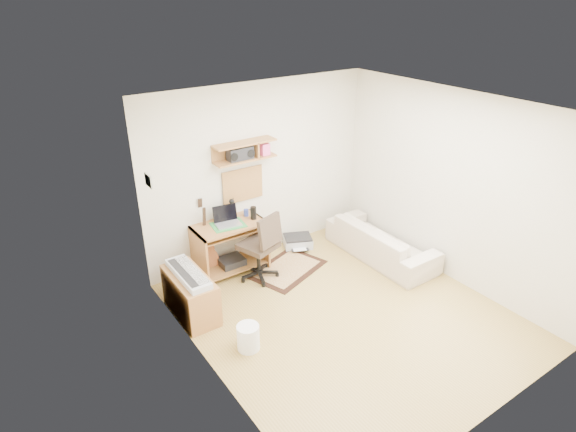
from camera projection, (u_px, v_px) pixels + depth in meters
floor at (345, 314)px, 6.05m from camera, size 3.60×4.00×0.01m
ceiling at (358, 108)px, 4.92m from camera, size 3.60×4.00×0.01m
back_wall at (259, 171)px, 6.97m from camera, size 3.60×0.01×2.60m
left_wall at (207, 270)px, 4.57m from camera, size 0.01×4.00×2.60m
right_wall at (453, 188)px, 6.41m from camera, size 0.01×4.00×2.60m
wall_shelf at (245, 151)px, 6.55m from camera, size 0.90×0.25×0.26m
cork_board at (243, 185)px, 6.86m from camera, size 0.64×0.03×0.49m
wall_photo at (148, 181)px, 5.51m from camera, size 0.02×0.20×0.15m
desk at (231, 248)px, 6.82m from camera, size 1.00×0.55×0.75m
laptop at (228, 217)px, 6.58m from camera, size 0.39×0.39×0.26m
speaker at (253, 213)px, 6.77m from camera, size 0.08×0.08×0.19m
desk_lamp at (234, 208)px, 6.77m from camera, size 0.11×0.11×0.32m
pencil_cup at (246, 213)px, 6.88m from camera, size 0.07×0.07×0.10m
boombox at (240, 154)px, 6.51m from camera, size 0.35×0.16×0.18m
rug at (287, 269)px, 7.00m from camera, size 1.25×1.03×0.01m
task_chair at (258, 245)px, 6.61m from camera, size 0.66×0.66×1.02m
cabinet at (190, 295)px, 5.95m from camera, size 0.40×0.90×0.55m
music_keyboard at (188, 274)px, 5.82m from camera, size 0.26×0.84×0.07m
guitar at (206, 238)px, 6.69m from camera, size 0.32×0.22×1.13m
waste_basket at (248, 337)px, 5.42m from camera, size 0.33×0.33×0.31m
printer at (298, 241)px, 7.59m from camera, size 0.53×0.49×0.16m
sofa at (382, 236)px, 7.19m from camera, size 0.53×1.81×0.71m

